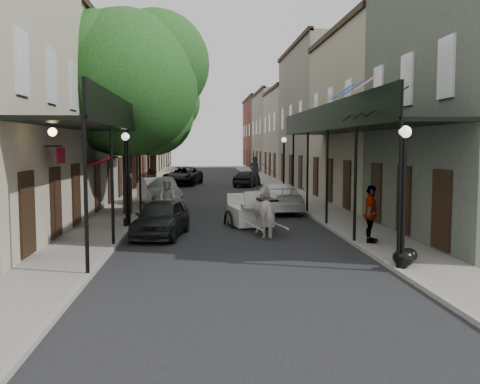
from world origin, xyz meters
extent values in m
plane|color=gray|center=(0.00, 0.00, 0.00)|extent=(140.00, 140.00, 0.00)
cube|color=black|center=(0.00, 20.00, 0.01)|extent=(8.00, 90.00, 0.01)
cube|color=gray|center=(-5.00, 20.00, 0.06)|extent=(2.20, 90.00, 0.12)
cube|color=gray|center=(5.00, 20.00, 0.06)|extent=(2.20, 90.00, 0.12)
cube|color=#A79C85|center=(-8.60, 30.00, 5.25)|extent=(5.00, 80.00, 10.50)
cube|color=gray|center=(8.60, 30.00, 5.25)|extent=(5.00, 80.00, 10.50)
cube|color=black|center=(-5.00, 7.00, 4.00)|extent=(2.20, 18.00, 0.12)
cube|color=black|center=(-3.95, 7.00, 4.50)|extent=(0.06, 18.00, 1.00)
cylinder|color=black|center=(-4.00, -2.00, 2.12)|extent=(0.10, 0.10, 4.00)
cylinder|color=black|center=(-4.00, 6.00, 2.12)|extent=(0.10, 0.10, 4.00)
cylinder|color=black|center=(-4.00, 14.00, 2.12)|extent=(0.10, 0.10, 4.00)
cube|color=black|center=(5.00, 7.00, 4.00)|extent=(2.20, 18.00, 0.12)
cube|color=black|center=(3.95, 7.00, 4.50)|extent=(0.06, 18.00, 1.00)
cylinder|color=black|center=(4.00, -2.00, 2.12)|extent=(0.10, 0.10, 4.00)
cylinder|color=black|center=(4.00, 6.00, 2.12)|extent=(0.10, 0.10, 4.00)
cylinder|color=black|center=(4.00, 14.00, 2.12)|extent=(0.10, 0.10, 4.00)
cylinder|color=#382619|center=(-4.60, 10.00, 2.92)|extent=(0.44, 0.44, 5.60)
sphere|color=#184D1B|center=(-4.60, 10.00, 6.20)|extent=(6.80, 6.80, 6.80)
sphere|color=#184D1B|center=(-3.24, 10.60, 7.20)|extent=(5.10, 5.10, 5.10)
cylinder|color=#382619|center=(-4.60, 24.00, 2.64)|extent=(0.44, 0.44, 5.04)
sphere|color=#184D1B|center=(-4.60, 24.00, 5.58)|extent=(6.00, 6.00, 6.00)
sphere|color=#184D1B|center=(-3.40, 24.60, 6.48)|extent=(4.50, 4.50, 4.50)
cylinder|color=black|center=(4.10, -2.00, 0.27)|extent=(0.28, 0.28, 0.30)
cylinder|color=black|center=(4.10, -2.00, 1.82)|extent=(0.12, 0.12, 3.40)
sphere|color=white|center=(4.10, -2.00, 3.67)|extent=(0.32, 0.32, 0.32)
cylinder|color=black|center=(-4.10, 6.00, 0.27)|extent=(0.28, 0.28, 0.30)
cylinder|color=black|center=(-4.10, 6.00, 1.82)|extent=(0.12, 0.12, 3.40)
sphere|color=white|center=(-4.10, 6.00, 3.67)|extent=(0.32, 0.32, 0.32)
cylinder|color=black|center=(4.10, 18.00, 0.27)|extent=(0.28, 0.28, 0.30)
cylinder|color=black|center=(4.10, 18.00, 1.82)|extent=(0.12, 0.12, 3.40)
sphere|color=white|center=(4.10, 18.00, 3.67)|extent=(0.32, 0.32, 0.32)
imported|color=white|center=(1.32, 3.96, 0.87)|extent=(1.32, 2.20, 1.74)
torus|color=black|center=(-0.13, 6.79, 0.65)|extent=(0.36, 1.35, 1.36)
torus|color=black|center=(1.57, 7.13, 0.65)|extent=(0.36, 1.35, 1.36)
torus|color=black|center=(0.37, 5.38, 0.34)|extent=(0.21, 0.71, 0.71)
torus|color=black|center=(1.65, 5.64, 0.34)|extent=(0.21, 0.71, 0.71)
cube|color=silver|center=(0.76, 6.75, 1.11)|extent=(1.82, 2.15, 0.74)
cube|color=silver|center=(0.98, 5.66, 1.63)|extent=(1.35, 0.82, 0.13)
cube|color=silver|center=(1.03, 5.41, 1.95)|extent=(1.26, 0.35, 0.53)
imported|color=black|center=(0.98, 5.66, 2.29)|extent=(0.48, 0.36, 1.19)
imported|color=#B8B7AE|center=(-2.60, 8.28, 0.92)|extent=(1.10, 1.00, 1.84)
imported|color=gray|center=(-4.20, 18.48, 1.01)|extent=(1.23, 0.82, 1.77)
imported|color=gray|center=(4.44, 1.65, 1.07)|extent=(0.88, 1.21, 1.90)
imported|color=black|center=(-2.60, 4.00, 0.69)|extent=(2.22, 4.23, 1.37)
imported|color=gray|center=(-3.45, 14.00, 0.78)|extent=(2.90, 5.01, 1.56)
imported|color=black|center=(-2.63, 29.55, 0.77)|extent=(3.58, 5.93, 1.54)
imported|color=white|center=(2.60, 10.87, 0.72)|extent=(2.43, 5.12, 1.44)
imported|color=black|center=(2.60, 27.60, 0.68)|extent=(2.82, 4.32, 1.37)
ellipsoid|color=black|center=(4.20, -1.86, 0.37)|extent=(0.58, 0.58, 0.49)
ellipsoid|color=black|center=(4.50, -1.41, 0.32)|extent=(0.51, 0.51, 0.40)
camera|label=1|loc=(-1.15, -15.44, 3.32)|focal=40.00mm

